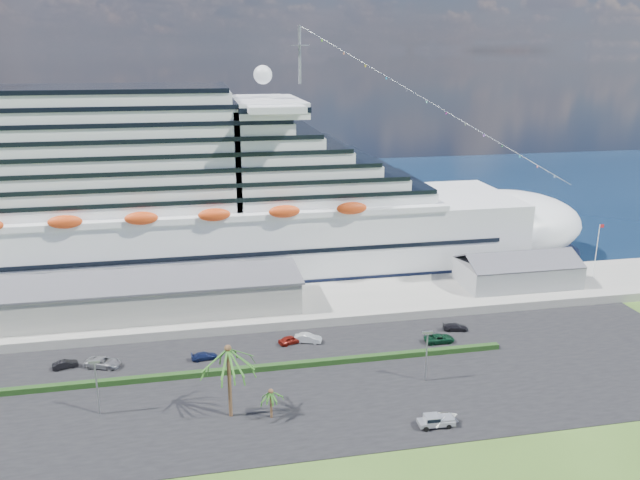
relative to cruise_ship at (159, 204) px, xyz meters
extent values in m
plane|color=#304A18|center=(21.53, -64.00, -16.69)|extent=(420.00, 420.00, 0.00)
cube|color=black|center=(21.53, -53.00, -16.63)|extent=(140.00, 38.00, 0.12)
cube|color=gray|center=(21.53, -24.00, -15.79)|extent=(240.00, 20.00, 1.80)
cube|color=black|center=(21.53, 66.00, -16.68)|extent=(420.00, 160.00, 0.02)
cube|color=silver|center=(1.53, 0.00, -8.69)|extent=(160.00, 30.00, 16.00)
ellipsoid|color=silver|center=(81.53, 0.00, -8.69)|extent=(40.00, 30.00, 16.00)
cube|color=black|center=(1.53, 0.00, -15.49)|extent=(164.00, 30.60, 2.40)
cube|color=silver|center=(-10.47, 0.00, 12.91)|extent=(128.00, 26.00, 24.80)
cube|color=silver|center=(24.33, 0.00, 20.71)|extent=(14.00, 38.00, 3.20)
cylinder|color=gray|center=(31.53, 0.00, 31.31)|extent=(0.70, 0.70, 12.00)
ellipsoid|color=#CF3F13|center=(-2.47, -15.80, 1.11)|extent=(90.00, 2.40, 2.60)
ellipsoid|color=#CF3F13|center=(-2.47, 15.80, 1.11)|extent=(90.00, 2.40, 2.60)
cube|color=black|center=(1.53, 0.00, -7.89)|extent=(144.00, 30.40, 0.90)
cube|color=gray|center=(-3.47, -24.00, -11.89)|extent=(60.00, 14.00, 6.00)
cube|color=#4C4C54|center=(-3.47, -24.00, -8.79)|extent=(61.00, 15.00, 0.40)
cube|color=gray|center=(73.53, -24.00, -12.49)|extent=(24.00, 12.00, 4.80)
cube|color=#4C4C54|center=(73.53, -27.00, -8.89)|extent=(24.00, 6.31, 2.74)
cube|color=#4C4C54|center=(73.53, -21.00, -8.89)|extent=(24.00, 6.31, 2.74)
cylinder|color=silver|center=(91.53, -24.00, -8.89)|extent=(0.16, 0.16, 12.00)
cube|color=red|center=(92.03, -24.00, -3.29)|extent=(1.00, 0.04, 0.70)
cube|color=black|center=(13.53, -48.00, -16.12)|extent=(88.00, 1.10, 0.90)
cylinder|color=gray|center=(-6.47, -56.00, -12.57)|extent=(0.24, 0.24, 8.00)
cube|color=gray|center=(-6.47, -56.00, -8.47)|extent=(1.60, 0.35, 0.35)
cylinder|color=gray|center=(41.53, -56.00, -12.57)|extent=(0.24, 0.24, 8.00)
cube|color=gray|center=(41.53, -56.00, -8.47)|extent=(1.60, 0.35, 0.35)
cylinder|color=#47301E|center=(11.53, -60.00, -11.44)|extent=(0.54, 0.54, 10.50)
sphere|color=#47301E|center=(11.53, -60.00, -6.19)|extent=(0.98, 0.98, 0.98)
cylinder|color=#47301E|center=(17.03, -61.50, -14.59)|extent=(0.35, 0.35, 4.20)
sphere|color=#47301E|center=(17.03, -61.50, -12.49)|extent=(0.73, 0.73, 0.73)
imported|color=black|center=(-13.74, -41.12, -15.93)|extent=(4.16, 2.35, 1.30)
imported|color=gray|center=(-7.82, -41.94, -15.79)|extent=(6.21, 4.32, 1.58)
imported|color=#151F49|center=(8.20, -42.44, -15.96)|extent=(4.41, 2.23, 1.23)
imported|color=maroon|center=(23.03, -39.48, -15.84)|extent=(4.61, 2.92, 1.46)
imported|color=silver|center=(26.06, -39.56, -15.79)|extent=(5.03, 3.07, 1.56)
imported|color=#0D351F|center=(48.56, -43.98, -15.84)|extent=(5.29, 2.45, 1.47)
imported|color=black|center=(53.23, -39.93, -15.92)|extent=(4.80, 2.73, 1.31)
cylinder|color=black|center=(36.91, -68.85, -16.21)|extent=(0.74, 0.29, 0.73)
cylinder|color=black|center=(36.91, -67.12, -16.21)|extent=(0.74, 0.29, 0.73)
cylinder|color=black|center=(40.10, -68.85, -16.21)|extent=(0.74, 0.29, 0.73)
cylinder|color=black|center=(40.10, -67.12, -16.21)|extent=(0.74, 0.29, 0.73)
cube|color=silver|center=(38.64, -67.98, -15.89)|extent=(4.99, 2.03, 0.64)
cube|color=silver|center=(39.96, -67.98, -15.53)|extent=(2.26, 1.87, 0.50)
cube|color=silver|center=(38.01, -67.98, -15.25)|extent=(2.07, 1.81, 0.87)
cube|color=black|center=(38.01, -67.98, -15.16)|extent=(1.89, 1.85, 0.50)
cube|color=silver|center=(36.55, -67.98, -15.71)|extent=(0.89, 1.76, 0.32)
cube|color=gray|center=(39.55, -67.66, -16.06)|extent=(4.43, 1.97, 0.11)
cylinder|color=gray|center=(37.59, -67.66, -16.06)|extent=(2.06, 0.26, 0.07)
cylinder|color=black|center=(39.92, -68.51, -16.28)|extent=(0.61, 0.26, 0.60)
cylinder|color=black|center=(39.92, -66.82, -16.28)|extent=(0.61, 0.26, 0.60)
imported|color=white|center=(39.55, -67.66, -15.51)|extent=(5.02, 3.80, 0.98)
camera|label=1|loc=(9.10, -136.98, 32.14)|focal=35.00mm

